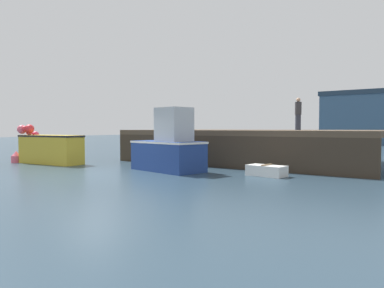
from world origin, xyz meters
TOP-DOWN VIEW (x-y plane):
  - ground at (0.00, 0.00)m, footprint 120.00×160.00m
  - pier at (2.81, 8.32)m, footprint 13.00×8.04m
  - fishing_boat_near_left at (-5.40, 1.66)m, footprint 3.85×1.52m
  - fishing_boat_near_right at (1.56, 2.72)m, footprint 3.54×2.23m
  - rowboat at (5.63, 3.55)m, footprint 1.54×0.92m
  - dockworker at (4.84, 9.51)m, footprint 0.34×0.34m
  - warehouse at (3.37, 34.39)m, footprint 7.80×4.27m
  - mooring_buoy_foreground at (-7.37, 0.97)m, footprint 0.51×0.51m

SIDE VIEW (x-z plane):
  - ground at x=0.00m, z-range -0.10..0.00m
  - rowboat at x=5.63m, z-range -0.02..0.43m
  - mooring_buoy_foreground at x=-7.37m, z-range -0.03..0.59m
  - fishing_boat_near_left at x=-5.40m, z-range -0.20..1.82m
  - fishing_boat_near_right at x=1.56m, z-range -0.37..2.31m
  - pier at x=2.81m, z-range 0.58..2.31m
  - dockworker at x=4.84m, z-range 1.73..3.43m
  - warehouse at x=3.37m, z-range 0.02..5.93m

